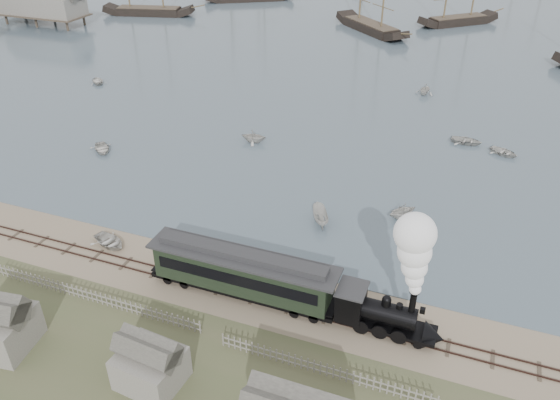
% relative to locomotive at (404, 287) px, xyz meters
% --- Properties ---
extents(ground, '(600.00, 600.00, 0.00)m').
position_rel_locomotive_xyz_m(ground, '(-16.31, 2.00, -4.52)').
color(ground, tan).
rests_on(ground, ground).
extents(rail_track, '(120.00, 1.80, 0.16)m').
position_rel_locomotive_xyz_m(rail_track, '(-16.31, 0.00, -4.48)').
color(rail_track, '#36221D').
rests_on(rail_track, ground).
extents(picket_fence_west, '(19.00, 0.10, 1.20)m').
position_rel_locomotive_xyz_m(picket_fence_west, '(-22.81, -5.00, -4.52)').
color(picket_fence_west, slate).
rests_on(picket_fence_west, ground).
extents(picket_fence_east, '(15.00, 0.10, 1.20)m').
position_rel_locomotive_xyz_m(picket_fence_east, '(-3.81, -5.50, -4.52)').
color(picket_fence_east, slate).
rests_on(picket_fence_east, ground).
extents(shed_left, '(5.00, 4.00, 4.10)m').
position_rel_locomotive_xyz_m(shed_left, '(-26.31, -11.00, -4.52)').
color(shed_left, slate).
rests_on(shed_left, ground).
extents(shed_mid, '(4.00, 3.50, 3.60)m').
position_rel_locomotive_xyz_m(shed_mid, '(-14.31, -10.00, -4.52)').
color(shed_mid, slate).
rests_on(shed_mid, ground).
extents(locomotive, '(7.88, 2.94, 9.82)m').
position_rel_locomotive_xyz_m(locomotive, '(0.00, 0.00, 0.00)').
color(locomotive, black).
rests_on(locomotive, ground).
extents(passenger_coach, '(15.25, 2.94, 3.70)m').
position_rel_locomotive_xyz_m(passenger_coach, '(-12.20, 0.00, -2.20)').
color(passenger_coach, black).
rests_on(passenger_coach, ground).
extents(beached_dinghy, '(3.62, 4.25, 0.75)m').
position_rel_locomotive_xyz_m(beached_dinghy, '(-26.19, 1.81, -4.15)').
color(beached_dinghy, beige).
rests_on(beached_dinghy, ground).
extents(rowboat_0, '(4.30, 4.31, 0.74)m').
position_rel_locomotive_xyz_m(rowboat_0, '(-38.40, 17.26, -4.10)').
color(rowboat_0, beige).
rests_on(rowboat_0, harbor_water).
extents(rowboat_1, '(3.04, 3.41, 1.63)m').
position_rel_locomotive_xyz_m(rowboat_1, '(-22.47, 26.04, -3.65)').
color(rowboat_1, beige).
rests_on(rowboat_1, harbor_water).
extents(rowboat_2, '(3.65, 2.75, 1.33)m').
position_rel_locomotive_xyz_m(rowboat_2, '(-9.55, 11.95, -3.80)').
color(rowboat_2, beige).
rests_on(rowboat_2, harbor_water).
extents(rowboat_3, '(3.70, 4.11, 0.70)m').
position_rel_locomotive_xyz_m(rowboat_3, '(6.44, 33.40, -4.11)').
color(rowboat_3, beige).
rests_on(rowboat_3, harbor_water).
extents(rowboat_4, '(3.97, 3.95, 1.58)m').
position_rel_locomotive_xyz_m(rowboat_4, '(-2.38, 15.55, -3.67)').
color(rowboat_4, beige).
rests_on(rowboat_4, harbor_water).
extents(rowboat_6, '(4.03, 4.08, 0.69)m').
position_rel_locomotive_xyz_m(rowboat_6, '(-53.90, 37.18, -4.12)').
color(rowboat_6, beige).
rests_on(rowboat_6, harbor_water).
extents(rowboat_7, '(3.43, 3.08, 1.61)m').
position_rel_locomotive_xyz_m(rowboat_7, '(-5.17, 50.28, -3.66)').
color(rowboat_7, beige).
rests_on(rowboat_7, harbor_water).
extents(rowboat_8, '(2.80, 3.82, 0.77)m').
position_rel_locomotive_xyz_m(rowboat_8, '(2.07, 34.95, -4.08)').
color(rowboat_8, beige).
rests_on(rowboat_8, harbor_water).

